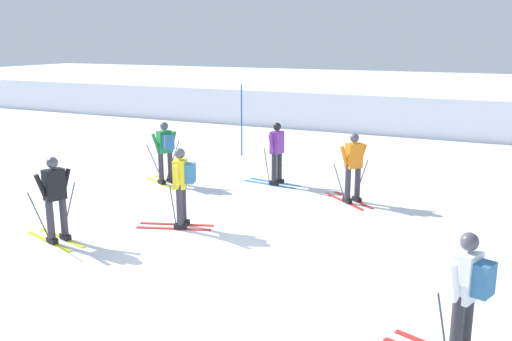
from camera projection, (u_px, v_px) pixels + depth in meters
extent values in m
plane|color=white|center=(223.00, 262.00, 9.96)|extent=(120.00, 120.00, 0.00)
cube|color=white|center=(410.00, 105.00, 26.20)|extent=(80.00, 8.36, 1.61)
cylinder|color=#2D2D33|center=(456.00, 328.00, 6.62)|extent=(0.14, 0.14, 0.85)
cylinder|color=#2D2D33|center=(467.00, 320.00, 6.82)|extent=(0.14, 0.14, 0.85)
cube|color=white|center=(466.00, 276.00, 6.57)|extent=(0.35, 0.44, 0.60)
cylinder|color=white|center=(455.00, 283.00, 6.42)|extent=(0.17, 0.27, 0.55)
cylinder|color=white|center=(474.00, 270.00, 6.76)|extent=(0.17, 0.27, 0.55)
sphere|color=#4C4C56|center=(469.00, 242.00, 6.47)|extent=(0.22, 0.22, 0.22)
cylinder|color=#38383D|center=(443.00, 330.00, 6.59)|extent=(0.17, 0.42, 1.09)
cylinder|color=#38383D|center=(464.00, 313.00, 6.98)|extent=(0.17, 0.42, 1.09)
cube|color=teal|center=(484.00, 280.00, 6.43)|extent=(0.26, 0.32, 0.40)
cube|color=#237AC6|center=(269.00, 184.00, 15.18)|extent=(1.60, 0.31, 0.02)
cube|color=#237AC6|center=(275.00, 182.00, 15.41)|extent=(1.60, 0.31, 0.02)
cube|color=black|center=(274.00, 183.00, 15.09)|extent=(0.27, 0.15, 0.10)
cube|color=black|center=(279.00, 181.00, 15.32)|extent=(0.27, 0.15, 0.10)
cylinder|color=#2D2D33|center=(274.00, 166.00, 14.98)|extent=(0.14, 0.14, 0.85)
cylinder|color=#2D2D33|center=(279.00, 164.00, 15.21)|extent=(0.14, 0.14, 0.85)
cube|color=purple|center=(277.00, 142.00, 14.95)|extent=(0.29, 0.41, 0.60)
cylinder|color=purple|center=(271.00, 144.00, 14.76)|extent=(0.12, 0.27, 0.55)
cylinder|color=purple|center=(281.00, 141.00, 15.17)|extent=(0.12, 0.27, 0.55)
sphere|color=black|center=(277.00, 127.00, 14.85)|extent=(0.22, 0.22, 0.22)
cylinder|color=#38383D|center=(267.00, 167.00, 14.87)|extent=(0.07, 0.32, 1.09)
cylinder|color=#38383D|center=(280.00, 162.00, 15.43)|extent=(0.07, 0.32, 1.09)
cube|color=red|center=(174.00, 229.00, 11.66)|extent=(1.54, 0.60, 0.02)
cube|color=red|center=(177.00, 224.00, 11.93)|extent=(1.54, 0.60, 0.02)
cube|color=black|center=(180.00, 226.00, 11.63)|extent=(0.28, 0.20, 0.10)
cube|color=black|center=(184.00, 222.00, 11.90)|extent=(0.28, 0.20, 0.10)
cylinder|color=#38333D|center=(180.00, 205.00, 11.52)|extent=(0.14, 0.14, 0.85)
cylinder|color=#38333D|center=(183.00, 201.00, 11.79)|extent=(0.14, 0.14, 0.85)
cube|color=yellow|center=(180.00, 174.00, 11.51)|extent=(0.35, 0.44, 0.60)
cylinder|color=yellow|center=(176.00, 177.00, 11.27)|extent=(0.17, 0.27, 0.55)
cylinder|color=yellow|center=(182.00, 171.00, 11.75)|extent=(0.17, 0.27, 0.55)
sphere|color=#4C4C56|center=(180.00, 153.00, 11.41)|extent=(0.22, 0.22, 0.22)
cylinder|color=#38383D|center=(173.00, 208.00, 11.40)|extent=(0.16, 0.42, 1.04)
cylinder|color=#38383D|center=(180.00, 200.00, 11.95)|extent=(0.16, 0.42, 1.04)
cube|color=teal|center=(190.00, 173.00, 11.48)|extent=(0.26, 0.32, 0.40)
cube|color=gold|center=(159.00, 183.00, 15.35)|extent=(1.45, 0.84, 0.02)
cube|color=gold|center=(168.00, 181.00, 15.51)|extent=(1.45, 0.84, 0.02)
cube|color=black|center=(162.00, 182.00, 15.22)|extent=(0.29, 0.23, 0.10)
cube|color=black|center=(171.00, 180.00, 15.38)|extent=(0.29, 0.23, 0.10)
cylinder|color=#38333D|center=(161.00, 165.00, 15.10)|extent=(0.14, 0.14, 0.85)
cylinder|color=#38333D|center=(170.00, 164.00, 15.27)|extent=(0.14, 0.14, 0.85)
cube|color=#23843D|center=(165.00, 142.00, 15.04)|extent=(0.39, 0.45, 0.60)
cylinder|color=#23843D|center=(156.00, 143.00, 14.91)|extent=(0.20, 0.27, 0.55)
cylinder|color=#23843D|center=(173.00, 141.00, 15.20)|extent=(0.20, 0.27, 0.55)
sphere|color=#4C4C56|center=(164.00, 126.00, 14.94)|extent=(0.22, 0.22, 0.22)
cylinder|color=#38383D|center=(155.00, 164.00, 15.11)|extent=(0.25, 0.43, 1.14)
cylinder|color=#38383D|center=(172.00, 162.00, 15.41)|extent=(0.25, 0.43, 1.14)
cube|color=teal|center=(168.00, 142.00, 14.87)|extent=(0.29, 0.33, 0.40)
cube|color=red|center=(344.00, 201.00, 13.63)|extent=(1.27, 1.11, 0.02)
cube|color=red|center=(353.00, 200.00, 13.74)|extent=(1.27, 1.11, 0.02)
cube|color=black|center=(347.00, 200.00, 13.48)|extent=(0.28, 0.26, 0.10)
cube|color=black|center=(357.00, 199.00, 13.59)|extent=(0.28, 0.26, 0.10)
cylinder|color=#38333D|center=(348.00, 181.00, 13.37)|extent=(0.14, 0.14, 0.85)
cylinder|color=#38333D|center=(358.00, 180.00, 13.48)|extent=(0.14, 0.14, 0.85)
cube|color=orange|center=(354.00, 156.00, 13.28)|extent=(0.43, 0.44, 0.60)
cylinder|color=orange|center=(345.00, 157.00, 13.20)|extent=(0.23, 0.25, 0.55)
cylinder|color=orange|center=(362.00, 155.00, 13.40)|extent=(0.23, 0.25, 0.55)
sphere|color=#4C4C56|center=(355.00, 138.00, 13.18)|extent=(0.22, 0.22, 0.22)
cylinder|color=#38383D|center=(340.00, 183.00, 13.40)|extent=(0.27, 0.31, 1.01)
cylinder|color=#38383D|center=(361.00, 180.00, 13.65)|extent=(0.27, 0.31, 1.01)
cube|color=gold|center=(49.00, 241.00, 10.93)|extent=(1.56, 0.55, 0.02)
cube|color=gold|center=(62.00, 238.00, 11.14)|extent=(1.56, 0.55, 0.02)
cube|color=black|center=(52.00, 240.00, 10.82)|extent=(0.28, 0.19, 0.10)
cube|color=black|center=(65.00, 237.00, 11.03)|extent=(0.28, 0.19, 0.10)
cylinder|color=#38333D|center=(50.00, 217.00, 10.71)|extent=(0.14, 0.14, 0.85)
cylinder|color=#38333D|center=(63.00, 214.00, 10.92)|extent=(0.14, 0.14, 0.85)
cube|color=black|center=(54.00, 184.00, 10.67)|extent=(0.34, 0.43, 0.60)
cylinder|color=black|center=(41.00, 187.00, 10.50)|extent=(0.16, 0.27, 0.55)
cylinder|color=black|center=(65.00, 182.00, 10.87)|extent=(0.16, 0.27, 0.55)
sphere|color=#4C4C56|center=(52.00, 163.00, 10.57)|extent=(0.22, 0.22, 0.22)
cylinder|color=#38383D|center=(39.00, 218.00, 10.66)|extent=(0.14, 0.38, 1.10)
cylinder|color=#38383D|center=(68.00, 211.00, 11.10)|extent=(0.14, 0.38, 1.10)
cylinder|color=#1E56AD|center=(242.00, 121.00, 18.69)|extent=(0.05, 0.05, 2.40)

